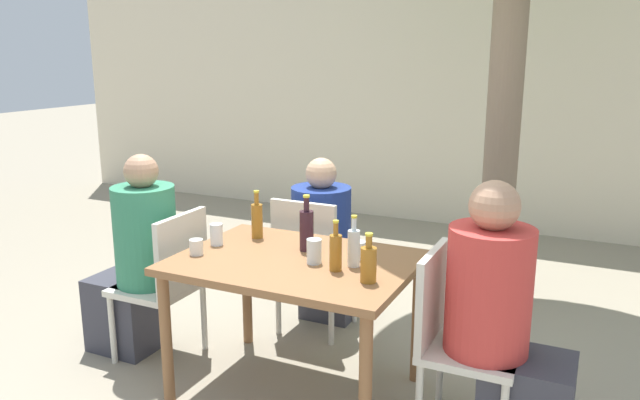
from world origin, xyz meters
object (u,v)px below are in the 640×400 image
object	(u,v)px
amber_bottle_1	(257,220)
amber_bottle_3	(336,251)
patio_chair_0	(168,278)
dining_table_front	(295,276)
patio_chair_1	(454,332)
person_seated_2	(327,248)
drinking_glass_0	(314,251)
wine_bottle_0	(307,229)
water_bottle_2	(354,247)
person_seated_0	(137,265)
drinking_glass_2	(359,250)
drinking_glass_3	(217,234)
person_seated_1	(504,330)
amber_bottle_4	(368,263)
patio_chair_2	(311,258)
drinking_glass_1	(196,247)

from	to	relation	value
amber_bottle_1	amber_bottle_3	size ratio (longest dim) A/B	1.09
patio_chair_0	dining_table_front	bearing A→B (deg)	90.00
patio_chair_1	person_seated_2	xyz separation A→B (m)	(-1.09, 0.92, -0.00)
amber_bottle_3	drinking_glass_0	bearing A→B (deg)	160.30
patio_chair_1	amber_bottle_1	xyz separation A→B (m)	(-1.22, 0.24, 0.35)
drinking_glass_0	wine_bottle_0	bearing A→B (deg)	126.86
patio_chair_0	amber_bottle_1	world-z (taller)	amber_bottle_1
water_bottle_2	person_seated_0	bearing A→B (deg)	-178.84
amber_bottle_3	drinking_glass_2	size ratio (longest dim) A/B	2.76
wine_bottle_0	water_bottle_2	world-z (taller)	wine_bottle_0
amber_bottle_1	water_bottle_2	xyz separation A→B (m)	(0.69, -0.21, -0.01)
patio_chair_1	drinking_glass_0	world-z (taller)	patio_chair_1
person_seated_0	amber_bottle_3	xyz separation A→B (m)	(1.34, -0.07, 0.30)
patio_chair_0	amber_bottle_3	xyz separation A→B (m)	(1.11, -0.07, 0.34)
person_seated_0	drinking_glass_3	distance (m)	0.62
person_seated_1	amber_bottle_1	bearing A→B (deg)	80.51
person_seated_0	amber_bottle_4	size ratio (longest dim) A/B	5.22
dining_table_front	patio_chair_2	bearing A→B (deg)	109.72
person_seated_0	wine_bottle_0	distance (m)	1.12
patio_chair_2	amber_bottle_3	xyz separation A→B (m)	(0.51, -0.75, 0.34)
drinking_glass_2	drinking_glass_3	xyz separation A→B (m)	(-0.80, -0.12, 0.01)
amber_bottle_3	drinking_glass_3	distance (m)	0.77
amber_bottle_1	drinking_glass_2	xyz separation A→B (m)	(0.67, -0.10, -0.06)
patio_chair_1	drinking_glass_1	xyz separation A→B (m)	(-1.35, -0.16, 0.28)
amber_bottle_1	amber_bottle_4	distance (m)	0.92
amber_bottle_3	drinking_glass_3	world-z (taller)	amber_bottle_3
patio_chair_1	amber_bottle_1	size ratio (longest dim) A/B	3.27
person_seated_2	wine_bottle_0	size ratio (longest dim) A/B	3.73
amber_bottle_1	amber_bottle_3	distance (m)	0.71
water_bottle_2	amber_bottle_3	xyz separation A→B (m)	(-0.06, -0.10, -0.00)
amber_bottle_4	drinking_glass_2	world-z (taller)	amber_bottle_4
person_seated_0	person_seated_1	size ratio (longest dim) A/B	0.98
amber_bottle_4	drinking_glass_3	distance (m)	0.98
patio_chair_0	person_seated_0	distance (m)	0.23
person_seated_1	amber_bottle_4	bearing A→B (deg)	103.24
drinking_glass_1	person_seated_1	bearing A→B (deg)	5.82
patio_chair_0	drinking_glass_1	world-z (taller)	patio_chair_0
amber_bottle_3	water_bottle_2	bearing A→B (deg)	59.74
amber_bottle_4	person_seated_2	bearing A→B (deg)	123.66
person_seated_0	drinking_glass_1	distance (m)	0.64
amber_bottle_4	drinking_glass_1	size ratio (longest dim) A/B	2.87
patio_chair_0	amber_bottle_3	world-z (taller)	amber_bottle_3
amber_bottle_4	drinking_glass_0	bearing A→B (deg)	159.79
patio_chair_0	person_seated_0	size ratio (longest dim) A/B	0.74
wine_bottle_0	drinking_glass_0	size ratio (longest dim) A/B	2.42
wine_bottle_0	drinking_glass_1	world-z (taller)	wine_bottle_0
dining_table_front	patio_chair_0	world-z (taller)	patio_chair_0
person_seated_2	amber_bottle_3	size ratio (longest dim) A/B	4.47
patio_chair_2	water_bottle_2	xyz separation A→B (m)	(0.56, -0.65, 0.34)
patio_chair_1	person_seated_2	size ratio (longest dim) A/B	0.80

